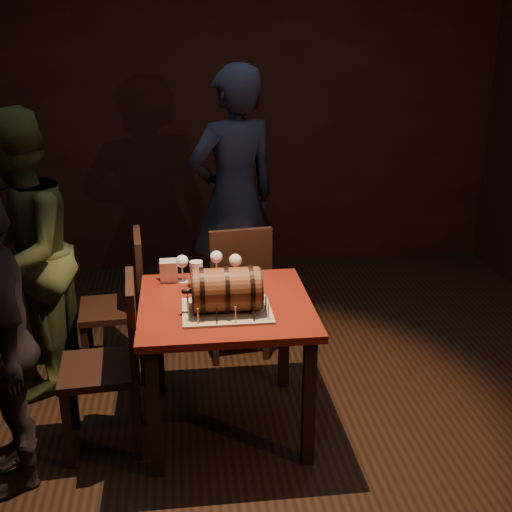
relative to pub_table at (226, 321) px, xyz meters
name	(u,v)px	position (x,y,z in m)	size (l,w,h in m)	color
room_shell	(248,176)	(0.13, 0.09, 0.76)	(5.04, 5.04, 2.80)	black
pub_table	(226,321)	(0.00, 0.00, 0.00)	(0.90, 0.90, 0.75)	#54140E
cake_board	(227,311)	(0.00, -0.12, 0.12)	(0.45, 0.35, 0.01)	gray
barrel_cake	(226,290)	(0.00, -0.12, 0.23)	(0.40, 0.24, 0.24)	brown
birthday_candles	(227,302)	(0.00, -0.12, 0.16)	(0.40, 0.30, 0.09)	#E3C887
wine_glass_left	(182,263)	(-0.22, 0.31, 0.23)	(0.07, 0.07, 0.16)	silver
wine_glass_mid	(216,258)	(-0.02, 0.36, 0.23)	(0.07, 0.07, 0.16)	silver
wine_glass_right	(235,261)	(0.08, 0.30, 0.23)	(0.07, 0.07, 0.16)	silver
pint_of_ale	(197,275)	(-0.14, 0.23, 0.18)	(0.07, 0.07, 0.15)	silver
menu_card	(169,272)	(-0.29, 0.31, 0.17)	(0.10, 0.05, 0.13)	white
chair_back	(238,285)	(0.14, 0.79, -0.12)	(0.45, 0.45, 0.93)	black
chair_left_rear	(125,298)	(-0.58, 0.66, -0.12)	(0.43, 0.43, 0.93)	black
chair_left_front	(115,355)	(-0.58, -0.09, -0.12)	(0.43, 0.43, 0.93)	black
person_back	(234,200)	(0.17, 1.36, 0.31)	(0.69, 0.45, 1.89)	#1B2037
person_left_rear	(20,256)	(-1.15, 0.57, 0.21)	(0.83, 0.65, 1.71)	#343D1E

